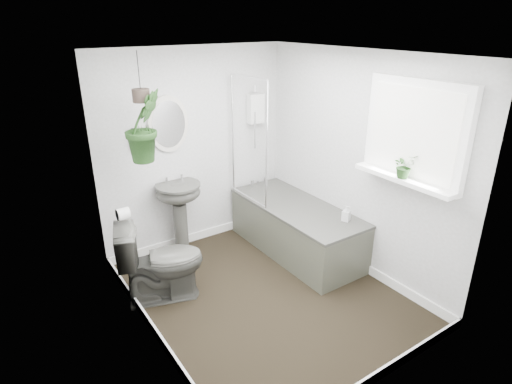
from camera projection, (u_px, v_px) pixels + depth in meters
floor at (264, 294)px, 4.29m from camera, size 2.30×2.80×0.02m
ceiling at (267, 52)px, 3.41m from camera, size 2.30×2.80×0.02m
wall_back at (195, 150)px, 4.93m from camera, size 2.30×0.02×2.30m
wall_front at (391, 253)px, 2.77m from camera, size 2.30×0.02×2.30m
wall_left at (141, 218)px, 3.25m from camera, size 0.02×2.80×2.30m
wall_right at (356, 164)px, 4.45m from camera, size 0.02×2.80×2.30m
skirting at (264, 289)px, 4.27m from camera, size 2.30×2.80×0.10m
bathtub at (296, 228)px, 4.98m from camera, size 0.72×1.72×0.58m
bath_screen at (249, 141)px, 4.80m from camera, size 0.04×0.72×1.40m
shower_box at (256, 108)px, 5.14m from camera, size 0.20×0.10×0.35m
oval_mirror at (169, 124)px, 4.61m from camera, size 0.46×0.03×0.62m
wall_sconce at (134, 139)px, 4.43m from camera, size 0.04×0.04×0.22m
toilet_roll_holder at (123, 214)px, 3.91m from camera, size 0.11×0.11×0.11m
window_recess at (415, 132)px, 3.69m from camera, size 0.08×1.00×0.90m
window_sill at (404, 179)px, 3.81m from camera, size 0.18×1.00×0.04m
window_blinds at (412, 133)px, 3.67m from camera, size 0.01×0.86×0.76m
toilet at (161, 261)px, 4.09m from camera, size 0.89×0.67×0.81m
pedestal_sink at (180, 218)px, 4.91m from camera, size 0.56×0.50×0.85m
sill_plant at (404, 166)px, 3.75m from camera, size 0.24×0.22×0.22m
hanging_plant at (144, 126)px, 4.02m from camera, size 0.43×0.38×0.69m
soap_bottle at (346, 213)px, 4.47m from camera, size 0.10×0.10×0.17m
hanging_pot at (141, 96)px, 3.91m from camera, size 0.16×0.16×0.12m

